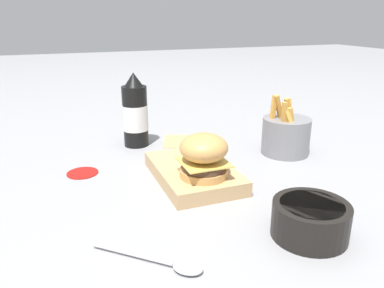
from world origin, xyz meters
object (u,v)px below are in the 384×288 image
serving_board (192,173)px  burger (205,155)px  side_bowl (310,219)px  spoon (171,263)px  ketchup_bottle (135,114)px  fries_basket (286,135)px

serving_board → burger: burger is taller
serving_board → side_bowl: (-0.27, -0.10, 0.01)m
serving_board → burger: size_ratio=2.50×
side_bowl → spoon: 0.23m
serving_board → ketchup_bottle: (0.26, 0.06, 0.07)m
side_bowl → spoon: side_bowl is taller
serving_board → fries_basket: size_ratio=1.58×
ketchup_bottle → fries_basket: bearing=-120.2°
burger → fries_basket: 0.30m
ketchup_bottle → serving_board: bearing=-167.1°
fries_basket → spoon: 0.53m
burger → ketchup_bottle: bearing=11.8°
burger → side_bowl: 0.24m
fries_basket → side_bowl: bearing=151.7°
fries_basket → spoon: fries_basket is taller
serving_board → spoon: size_ratio=1.68×
ketchup_bottle → spoon: 0.54m
spoon → burger: bearing=98.6°
side_bowl → spoon: size_ratio=0.85×
ketchup_bottle → spoon: ketchup_bottle is taller
burger → fries_basket: fries_basket is taller
serving_board → ketchup_bottle: 0.28m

